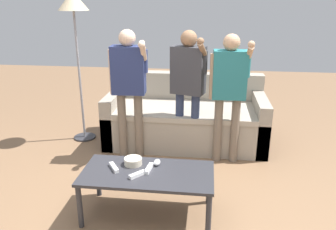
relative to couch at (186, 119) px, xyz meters
name	(u,v)px	position (x,y,z in m)	size (l,w,h in m)	color
ground_plane	(158,209)	(-0.13, -1.53, -0.29)	(12.00, 12.00, 0.00)	brown
couch	(186,119)	(0.00, 0.00, 0.00)	(1.95, 0.92, 0.82)	#9E9384
coffee_table	(148,177)	(-0.21, -1.61, 0.07)	(1.09, 0.53, 0.41)	#2D2D33
snack_bowl	(133,161)	(-0.35, -1.50, 0.14)	(0.15, 0.15, 0.06)	beige
game_remote_nunchuk	(157,162)	(-0.15, -1.48, 0.14)	(0.06, 0.09, 0.05)	white
floor_lamp	(74,11)	(-1.33, -0.09, 1.31)	(0.36, 0.36, 1.83)	#2D2D33
player_left	(129,80)	(-0.60, -0.52, 0.62)	(0.44, 0.33, 1.45)	#756656
player_center	(188,80)	(0.04, -0.42, 0.61)	(0.41, 0.38, 1.44)	#2D3856
player_right	(229,84)	(0.48, -0.52, 0.60)	(0.42, 0.28, 1.42)	#756656
game_remote_wand_near	(149,168)	(-0.20, -1.58, 0.13)	(0.06, 0.17, 0.03)	white
game_remote_wand_far	(114,167)	(-0.49, -1.60, 0.13)	(0.12, 0.16, 0.03)	white
game_remote_wand_spare	(137,175)	(-0.27, -1.69, 0.13)	(0.13, 0.13, 0.03)	white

